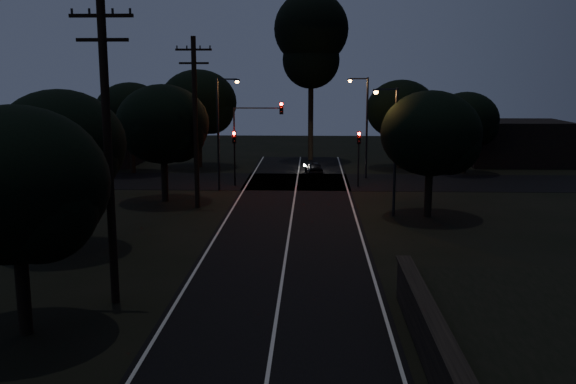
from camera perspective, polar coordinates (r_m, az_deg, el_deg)
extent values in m
cube|color=black|center=(30.35, -0.15, -5.31)|extent=(8.00, 70.00, 0.02)
cube|color=black|center=(49.88, 0.80, 0.93)|extent=(60.00, 8.00, 0.02)
cube|color=beige|center=(30.34, -0.15, -5.29)|extent=(0.12, 70.00, 0.01)
cube|color=beige|center=(30.72, -7.18, -5.17)|extent=(0.12, 70.00, 0.01)
cube|color=beige|center=(30.42, 6.96, -5.32)|extent=(0.12, 70.00, 0.01)
cylinder|color=black|center=(23.48, -15.70, 3.33)|extent=(0.30, 0.30, 11.00)
cube|color=black|center=(23.40, -16.28, 14.82)|extent=(2.20, 0.12, 0.12)
cube|color=black|center=(23.35, -16.18, 12.87)|extent=(1.80, 0.12, 0.12)
cylinder|color=black|center=(39.95, -8.23, 6.03)|extent=(0.30, 0.30, 10.50)
cube|color=black|center=(39.86, -8.40, 12.41)|extent=(2.20, 0.12, 0.12)
cube|color=black|center=(39.84, -8.37, 11.27)|extent=(1.80, 0.12, 0.12)
cylinder|color=black|center=(22.36, -22.47, -8.32)|extent=(0.44, 0.44, 2.73)
ellipsoid|color=black|center=(21.54, -23.12, 0.64)|extent=(5.79, 5.79, 4.92)
sphere|color=black|center=(20.70, -21.15, -1.22)|extent=(3.47, 3.47, 3.47)
cylinder|color=black|center=(32.18, -19.19, -2.46)|extent=(0.44, 0.44, 2.78)
ellipsoid|color=black|center=(31.60, -19.59, 4.00)|extent=(6.01, 6.01, 5.11)
sphere|color=black|center=(30.74, -18.11, 2.80)|extent=(3.61, 3.61, 3.61)
cylinder|color=black|center=(42.86, -10.91, 1.07)|extent=(0.44, 0.44, 2.82)
ellipsoid|color=black|center=(42.43, -11.08, 5.96)|extent=(6.02, 6.02, 5.11)
sphere|color=black|center=(41.66, -9.82, 5.09)|extent=(3.61, 3.61, 3.61)
cylinder|color=black|center=(58.46, -7.87, 3.81)|extent=(0.44, 0.44, 3.20)
ellipsoid|color=black|center=(58.14, -7.98, 7.89)|extent=(6.85, 6.85, 5.82)
sphere|color=black|center=(57.30, -6.89, 7.19)|extent=(4.11, 4.11, 4.11)
cylinder|color=black|center=(55.73, -13.66, 3.10)|extent=(0.44, 0.44, 2.83)
ellipsoid|color=black|center=(55.40, -13.82, 6.84)|extent=(5.96, 5.96, 5.06)
sphere|color=black|center=(54.59, -12.91, 6.20)|extent=(3.57, 3.57, 3.57)
cylinder|color=black|center=(58.11, 9.92, 3.54)|extent=(0.44, 0.44, 2.86)
ellipsoid|color=black|center=(57.79, 10.04, 7.22)|extent=(6.16, 6.16, 5.23)
sphere|color=black|center=(57.38, 11.17, 6.55)|extent=(3.69, 3.69, 3.69)
cylinder|color=black|center=(56.11, 15.39, 2.91)|extent=(0.44, 0.44, 2.52)
ellipsoid|color=black|center=(55.80, 15.56, 6.24)|extent=(5.38, 5.38, 4.57)
sphere|color=black|center=(55.54, 16.60, 5.61)|extent=(3.23, 3.23, 3.23)
cylinder|color=black|center=(38.42, 12.36, -0.13)|extent=(0.44, 0.44, 2.73)
ellipsoid|color=black|center=(37.95, 12.57, 5.12)|extent=(5.79, 5.79, 4.92)
sphere|color=black|center=(37.63, 14.21, 4.12)|extent=(3.47, 3.47, 3.47)
cylinder|color=black|center=(62.30, 2.03, 6.88)|extent=(0.50, 0.50, 8.78)
sphere|color=black|center=(62.32, 2.08, 14.29)|extent=(7.02, 7.02, 7.02)
sphere|color=black|center=(62.20, 2.06, 11.65)|extent=(5.43, 5.43, 5.43)
cube|color=black|center=(63.15, -17.47, 4.46)|extent=(10.00, 8.00, 4.40)
cube|color=black|center=(63.36, 19.51, 4.18)|extent=(9.00, 7.00, 4.00)
cylinder|color=black|center=(48.00, -4.76, 2.44)|extent=(0.12, 0.12, 3.20)
cube|color=black|center=(47.76, -4.80, 4.87)|extent=(0.28, 0.22, 0.90)
sphere|color=#FF0705|center=(47.60, -4.82, 5.22)|extent=(0.22, 0.22, 0.22)
cylinder|color=black|center=(47.77, 6.27, 2.37)|extent=(0.12, 0.12, 3.20)
cube|color=black|center=(47.53, 6.32, 4.82)|extent=(0.28, 0.22, 0.90)
sphere|color=#FF0705|center=(47.37, 6.34, 5.17)|extent=(0.22, 0.22, 0.22)
cylinder|color=black|center=(47.88, -4.78, 3.51)|extent=(0.12, 0.12, 5.00)
cube|color=black|center=(47.30, -0.59, 7.47)|extent=(0.28, 0.22, 0.90)
sphere|color=#FF0705|center=(47.16, -0.60, 7.82)|extent=(0.22, 0.22, 0.22)
cube|color=black|center=(47.42, -2.72, 7.47)|extent=(3.50, 0.08, 0.08)
cylinder|color=black|center=(45.87, -6.23, 5.06)|extent=(0.16, 0.16, 8.00)
cube|color=black|center=(45.58, -5.44, 9.95)|extent=(1.40, 0.10, 0.10)
cube|color=black|center=(45.49, -4.55, 9.90)|extent=(0.35, 0.22, 0.12)
sphere|color=orange|center=(45.49, -4.55, 9.78)|extent=(0.26, 0.26, 0.26)
cylinder|color=black|center=(51.54, 7.02, 5.63)|extent=(0.16, 0.16, 8.00)
cube|color=black|center=(51.31, 6.32, 9.98)|extent=(1.40, 0.10, 0.10)
cube|color=black|center=(51.27, 5.53, 9.94)|extent=(0.35, 0.22, 0.12)
sphere|color=orange|center=(51.27, 5.53, 9.83)|extent=(0.26, 0.26, 0.26)
cylinder|color=black|center=(37.76, 9.51, 3.45)|extent=(0.16, 0.16, 7.50)
cube|color=black|center=(37.43, 8.76, 9.02)|extent=(1.20, 0.10, 0.10)
cube|color=black|center=(37.37, 7.83, 8.96)|extent=(0.35, 0.22, 0.12)
sphere|color=orange|center=(37.37, 7.82, 8.81)|extent=(0.26, 0.26, 0.26)
imported|color=black|center=(53.65, 2.31, 2.16)|extent=(1.68, 3.27, 1.07)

